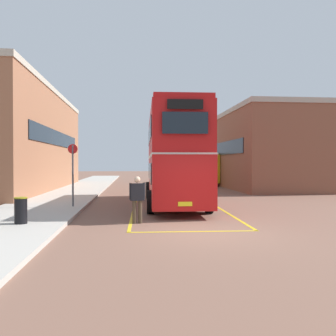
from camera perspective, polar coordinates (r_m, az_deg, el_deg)
name	(u,v)px	position (r m, az deg, el deg)	size (l,w,h in m)	color
ground_plane	(166,193)	(25.23, -0.36, -4.04)	(135.60, 135.60, 0.00)	brown
sidewalk_left	(77,190)	(27.84, -14.29, -3.46)	(4.00, 57.60, 0.14)	#B2ADA3
brick_building_left	(21,141)	(29.69, -22.36, 4.06)	(5.60, 20.65, 7.68)	#9E6647
depot_building_right	(268,150)	(32.45, 15.60, 2.78)	(7.97, 14.90, 6.52)	brown
double_decker_bus	(174,156)	(18.22, 0.90, 2.00)	(2.99, 10.42, 4.75)	black
single_deck_bus	(193,168)	(36.27, 4.06, 0.03)	(3.44, 9.29, 3.02)	black
pedestrian_boarding	(137,196)	(12.67, -4.93, -4.52)	(0.55, 0.30, 1.66)	#473828
litter_bin	(21,210)	(12.76, -22.41, -6.26)	(0.43, 0.43, 0.87)	black
bus_stop_sign	(73,169)	(16.97, -14.93, -0.18)	(0.44, 0.08, 2.86)	#4C4C51
bay_marking_yellow	(178,209)	(16.45, 1.56, -6.63)	(4.50, 12.47, 0.01)	gold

